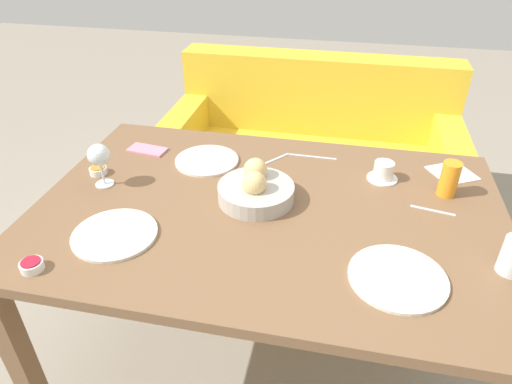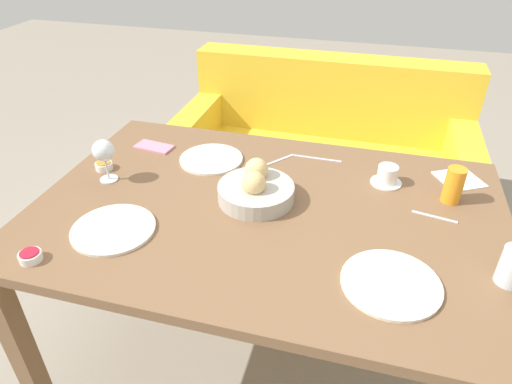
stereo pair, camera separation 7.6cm
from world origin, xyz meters
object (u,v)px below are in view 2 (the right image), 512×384
plate_near_right (391,283)px  coffee_cup (387,176)px  couch (322,161)px  knife_silver (275,162)px  cell_phone (154,147)px  jam_bowl_berry (30,256)px  bread_basket (256,189)px  plate_far_center (211,159)px  juice_glass (454,185)px  spoon_coffee (435,217)px  plate_near_left (113,229)px  wine_glass (104,152)px  fork_silver (317,158)px  jam_bowl_honey (104,166)px  napkin (459,179)px

plate_near_right → coffee_cup: (-0.03, 0.51, 0.03)m
couch → knife_silver: couch is taller
cell_phone → jam_bowl_berry: bearing=-92.5°
bread_basket → jam_bowl_berry: size_ratio=4.05×
plate_far_center → juice_glass: size_ratio=1.97×
spoon_coffee → plate_near_left: bearing=-160.8°
wine_glass → fork_silver: size_ratio=0.84×
couch → jam_bowl_berry: couch is taller
jam_bowl_honey → coffee_cup: bearing=9.7°
spoon_coffee → cell_phone: (-1.06, 0.20, 0.00)m
plate_near_right → knife_silver: (-0.44, 0.56, -0.00)m
plate_near_right → jam_bowl_berry: 0.98m
fork_silver → jam_bowl_berry: bearing=-130.7°
wine_glass → spoon_coffee: (1.11, 0.07, -0.11)m
plate_far_center → couch: bearing=70.7°
couch → spoon_coffee: 1.28m
cell_phone → plate_near_right: bearing=-29.9°
jam_bowl_honey → plate_near_right: bearing=-17.9°
wine_glass → fork_silver: wine_glass is taller
juice_glass → jam_bowl_berry: bearing=-151.6°
juice_glass → napkin: 0.17m
couch → napkin: bearing=-55.3°
plate_near_right → wine_glass: size_ratio=1.67×
couch → jam_bowl_honey: 1.38m
fork_silver → juice_glass: bearing=-19.9°
knife_silver → jam_bowl_berry: bearing=-126.1°
coffee_cup → fork_silver: bearing=156.7°
spoon_coffee → cell_phone: cell_phone is taller
juice_glass → jam_bowl_honey: bearing=-174.5°
knife_silver → spoon_coffee: (0.57, -0.21, 0.00)m
plate_near_left → jam_bowl_berry: size_ratio=4.05×
plate_near_right → plate_far_center: same height
juice_glass → spoon_coffee: 0.14m
wine_glass → coffee_cup: bearing=14.0°
plate_near_left → jam_bowl_berry: jam_bowl_berry is taller
couch → plate_near_left: size_ratio=6.24×
bread_basket → jam_bowl_honey: (-0.59, 0.04, -0.03)m
couch → jam_bowl_berry: bearing=-111.0°
knife_silver → spoon_coffee: size_ratio=1.11×
coffee_cup → jam_bowl_berry: 1.15m
jam_bowl_berry → fork_silver: 1.04m
jam_bowl_honey → knife_silver: bearing=20.1°
plate_near_left → fork_silver: bearing=49.1°
plate_near_left → spoon_coffee: (0.94, 0.33, -0.00)m
bread_basket → fork_silver: bearing=64.7°
plate_far_center → knife_silver: (0.24, 0.05, -0.00)m
bread_basket → coffee_cup: 0.47m
coffee_cup → napkin: bearing=20.2°
juice_glass → wine_glass: size_ratio=0.78×
coffee_cup → jam_bowl_honey: bearing=-170.3°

